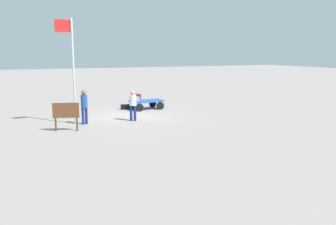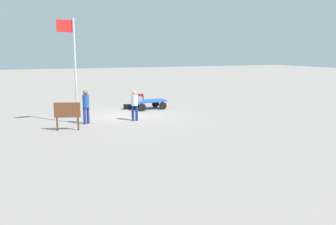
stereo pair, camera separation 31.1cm
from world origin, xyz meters
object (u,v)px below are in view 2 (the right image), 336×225
suitcase_dark (128,107)px  suitcase_navy (138,99)px  worker_trailing (135,103)px  flagpole (73,63)px  worker_lead (86,104)px  signboard (67,112)px  suitcase_tan (138,97)px  luggage_cart (149,103)px

suitcase_dark → suitcase_navy: bearing=129.4°
worker_trailing → flagpole: bearing=-7.8°
worker_lead → signboard: bearing=49.1°
suitcase_tan → signboard: (5.01, 4.78, 0.11)m
suitcase_dark → worker_lead: worker_lead is taller
suitcase_tan → worker_lead: size_ratio=0.36×
suitcase_navy → suitcase_tan: size_ratio=0.71×
suitcase_tan → flagpole: 5.96m
flagpole → signboard: (0.59, 1.53, -2.21)m
signboard → worker_lead: bearing=-130.9°
suitcase_navy → worker_trailing: (1.26, 3.26, 0.24)m
luggage_cart → worker_lead: (4.50, 3.19, 0.59)m
worker_lead → signboard: (1.08, 1.25, -0.14)m
suitcase_tan → suitcase_dark: bearing=-18.5°
flagpole → worker_lead: bearing=150.3°
flagpole → signboard: bearing=69.0°
suitcase_dark → signboard: 6.68m
luggage_cart → suitcase_tan: suitcase_tan is taller
signboard → luggage_cart: bearing=-141.5°
luggage_cart → suitcase_tan: size_ratio=3.43×
suitcase_tan → suitcase_navy: bearing=69.8°
suitcase_navy → worker_trailing: 3.51m
worker_trailing → flagpole: flagpole is taller
flagpole → suitcase_tan: bearing=-143.7°
suitcase_tan → worker_lead: 5.29m
suitcase_tan → signboard: signboard is taller
worker_lead → flagpole: size_ratio=0.33×
suitcase_tan → signboard: bearing=43.6°
flagpole → signboard: flagpole is taller
suitcase_dark → worker_trailing: worker_trailing is taller
suitcase_navy → suitcase_tan: bearing=-110.2°
worker_lead → flagpole: bearing=-29.7°
flagpole → worker_trailing: bearing=172.2°
suitcase_tan → worker_lead: bearing=41.9°
luggage_cart → suitcase_navy: size_ratio=4.84×
suitcase_dark → worker_trailing: 4.03m
flagpole → signboard: 2.75m
luggage_cart → suitcase_navy: (0.71, 0.05, 0.28)m
worker_trailing → flagpole: size_ratio=0.31×
suitcase_navy → flagpole: bearing=33.7°
worker_trailing → suitcase_navy: bearing=-111.2°
suitcase_navy → worker_lead: bearing=39.7°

